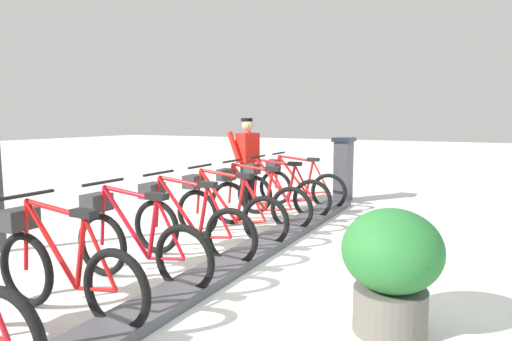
{
  "coord_description": "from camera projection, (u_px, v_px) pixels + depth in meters",
  "views": [
    {
      "loc": [
        -2.41,
        4.21,
        1.64
      ],
      "look_at": [
        0.5,
        -1.31,
        0.9
      ],
      "focal_mm": 30.43,
      "sensor_mm": 36.0,
      "label": 1
    }
  ],
  "objects": [
    {
      "name": "bike_docked_3",
      "position": [
        225.0,
        210.0,
        5.82
      ],
      "size": [
        1.72,
        0.54,
        1.02
      ],
      "color": "black",
      "rests_on": "ground"
    },
    {
      "name": "bike_docked_5",
      "position": [
        135.0,
        241.0,
        4.32
      ],
      "size": [
        1.72,
        0.54,
        1.02
      ],
      "color": "black",
      "rests_on": "ground"
    },
    {
      "name": "worker_near_rack",
      "position": [
        247.0,
        158.0,
        8.26
      ],
      "size": [
        0.56,
        0.68,
        1.66
      ],
      "color": "white",
      "rests_on": "ground"
    },
    {
      "name": "planter_bush",
      "position": [
        391.0,
        264.0,
        3.3
      ],
      "size": [
        0.76,
        0.76,
        0.97
      ],
      "color": "#59544C",
      "rests_on": "ground"
    },
    {
      "name": "payment_kiosk",
      "position": [
        343.0,
        168.0,
        8.65
      ],
      "size": [
        0.36,
        0.52,
        1.28
      ],
      "color": "#38383D",
      "rests_on": "ground"
    },
    {
      "name": "bike_docked_4",
      "position": [
        187.0,
        223.0,
        5.07
      ],
      "size": [
        1.72,
        0.54,
        1.02
      ],
      "color": "black",
      "rests_on": "ground"
    },
    {
      "name": "bike_docked_1",
      "position": [
        278.0,
        191.0,
        7.32
      ],
      "size": [
        1.72,
        0.54,
        1.02
      ],
      "color": "black",
      "rests_on": "ground"
    },
    {
      "name": "bike_docked_2",
      "position": [
        255.0,
        200.0,
        6.57
      ],
      "size": [
        1.72,
        0.54,
        1.02
      ],
      "color": "black",
      "rests_on": "ground"
    },
    {
      "name": "ground_plane",
      "position": [
        242.0,
        262.0,
        5.01
      ],
      "size": [
        60.0,
        60.0,
        0.0
      ],
      "primitive_type": "plane",
      "color": "silver"
    },
    {
      "name": "bike_docked_0",
      "position": [
        298.0,
        185.0,
        8.07
      ],
      "size": [
        1.72,
        0.54,
        1.02
      ],
      "color": "black",
      "rests_on": "ground"
    },
    {
      "name": "bike_docked_6",
      "position": [
        61.0,
        267.0,
        3.57
      ],
      "size": [
        1.72,
        0.54,
        1.02
      ],
      "color": "black",
      "rests_on": "ground"
    },
    {
      "name": "dock_rail_base",
      "position": [
        242.0,
        258.0,
        5.0
      ],
      "size": [
        0.44,
        7.62,
        0.1
      ],
      "primitive_type": "cube",
      "color": "#47474C",
      "rests_on": "ground"
    }
  ]
}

